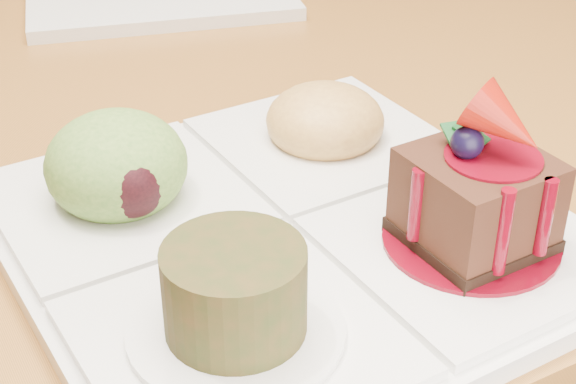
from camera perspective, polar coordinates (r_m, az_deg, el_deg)
sampler_plate at (r=0.49m, az=-0.51°, el=-1.07°), size 0.30×0.30×0.11m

